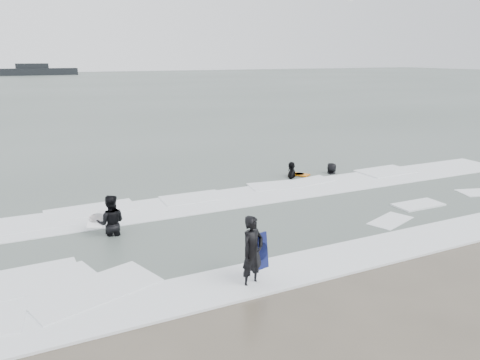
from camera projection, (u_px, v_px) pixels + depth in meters
name	position (u px, v px, depth m)	size (l,w,h in m)	color
ground	(312.00, 255.00, 13.82)	(320.00, 320.00, 0.00)	brown
sea	(61.00, 87.00, 83.67)	(320.00, 320.00, 0.00)	#47544C
surfer_centre	(252.00, 286.00, 12.02)	(0.70, 0.46, 1.91)	black
surfer_wading	(112.00, 235.00, 15.35)	(0.94, 0.73, 1.93)	black
surfer_right_near	(291.00, 178.00, 22.49)	(1.15, 0.48, 1.96)	black
surfer_right_far	(331.00, 175.00, 23.16)	(0.85, 0.55, 1.74)	black
surf_foam	(255.00, 216.00, 17.04)	(30.03, 9.06, 0.09)	white
bodyboards	(228.00, 206.00, 16.75)	(10.95, 9.53, 1.25)	#10164B
vessel_horizon	(33.00, 71.00, 132.97)	(24.18, 4.32, 3.28)	black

